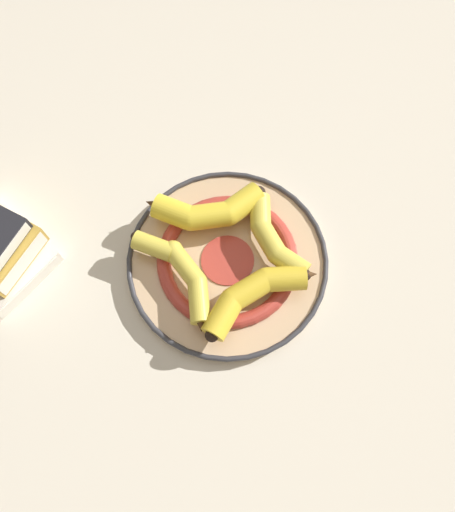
{
  "coord_description": "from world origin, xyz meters",
  "views": [
    {
      "loc": [
        0.26,
        0.03,
        0.76
      ],
      "look_at": [
        -0.01,
        -0.03,
        0.04
      ],
      "focal_mm": 35.0,
      "sensor_mm": 36.0,
      "label": 1
    }
  ],
  "objects_px": {
    "decorative_bowl": "(228,261)",
    "banana_a": "(254,293)",
    "banana_b": "(181,271)",
    "banana_c": "(206,211)",
    "banana_d": "(272,236)"
  },
  "relations": [
    {
      "from": "banana_b",
      "to": "banana_d",
      "type": "xyz_separation_m",
      "value": [
        -0.08,
        0.12,
        0.0
      ]
    },
    {
      "from": "banana_b",
      "to": "banana_d",
      "type": "bearing_deg",
      "value": -104.99
    },
    {
      "from": "decorative_bowl",
      "to": "banana_a",
      "type": "bearing_deg",
      "value": 43.22
    },
    {
      "from": "decorative_bowl",
      "to": "banana_c",
      "type": "relative_size",
      "value": 1.69
    },
    {
      "from": "decorative_bowl",
      "to": "banana_b",
      "type": "relative_size",
      "value": 2.11
    },
    {
      "from": "banana_a",
      "to": "banana_d",
      "type": "relative_size",
      "value": 1.08
    },
    {
      "from": "decorative_bowl",
      "to": "banana_c",
      "type": "bearing_deg",
      "value": -143.01
    },
    {
      "from": "decorative_bowl",
      "to": "banana_a",
      "type": "distance_m",
      "value": 0.08
    },
    {
      "from": "banana_b",
      "to": "banana_c",
      "type": "distance_m",
      "value": 0.11
    },
    {
      "from": "banana_a",
      "to": "banana_d",
      "type": "distance_m",
      "value": 0.1
    },
    {
      "from": "banana_c",
      "to": "banana_d",
      "type": "distance_m",
      "value": 0.11
    },
    {
      "from": "banana_c",
      "to": "banana_d",
      "type": "xyz_separation_m",
      "value": [
        0.02,
        0.11,
        -0.0
      ]
    },
    {
      "from": "banana_b",
      "to": "decorative_bowl",
      "type": "bearing_deg",
      "value": -104.87
    },
    {
      "from": "banana_d",
      "to": "banana_b",
      "type": "bearing_deg",
      "value": -94.86
    },
    {
      "from": "decorative_bowl",
      "to": "banana_d",
      "type": "distance_m",
      "value": 0.08
    }
  ]
}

